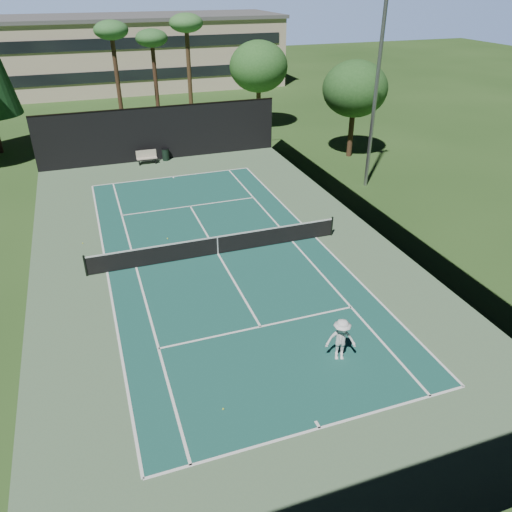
% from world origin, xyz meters
% --- Properties ---
extents(ground, '(160.00, 160.00, 0.00)m').
position_xyz_m(ground, '(0.00, 0.00, 0.00)').
color(ground, '#27491B').
rests_on(ground, ground).
extents(apron_slab, '(18.00, 32.00, 0.01)m').
position_xyz_m(apron_slab, '(0.00, 0.00, 0.01)').
color(apron_slab, '#52714F').
rests_on(apron_slab, ground).
extents(court_surface, '(10.97, 23.77, 0.01)m').
position_xyz_m(court_surface, '(0.00, 0.00, 0.01)').
color(court_surface, '#195047').
rests_on(court_surface, ground).
extents(court_lines, '(11.07, 23.87, 0.01)m').
position_xyz_m(court_lines, '(0.00, 0.00, 0.02)').
color(court_lines, white).
rests_on(court_lines, ground).
extents(tennis_net, '(12.90, 0.10, 1.10)m').
position_xyz_m(tennis_net, '(0.00, 0.00, 0.56)').
color(tennis_net, black).
rests_on(tennis_net, ground).
extents(fence, '(18.04, 32.05, 4.03)m').
position_xyz_m(fence, '(0.00, 0.06, 2.01)').
color(fence, black).
rests_on(fence, ground).
extents(player, '(1.26, 0.97, 1.72)m').
position_xyz_m(player, '(2.12, -9.13, 0.86)').
color(player, white).
rests_on(player, ground).
extents(tennis_ball_a, '(0.07, 0.07, 0.07)m').
position_xyz_m(tennis_ball_a, '(-2.63, -10.14, 0.03)').
color(tennis_ball_a, '#C1D731').
rests_on(tennis_ball_a, ground).
extents(tennis_ball_b, '(0.07, 0.07, 0.07)m').
position_xyz_m(tennis_ball_b, '(-2.12, 2.50, 0.04)').
color(tennis_ball_b, '#E1F237').
rests_on(tennis_ball_b, ground).
extents(tennis_ball_c, '(0.07, 0.07, 0.07)m').
position_xyz_m(tennis_ball_c, '(2.75, 1.67, 0.04)').
color(tennis_ball_c, gold).
rests_on(tennis_ball_c, ground).
extents(tennis_ball_d, '(0.06, 0.06, 0.06)m').
position_xyz_m(tennis_ball_d, '(-6.45, 3.47, 0.03)').
color(tennis_ball_d, yellow).
rests_on(tennis_ball_d, ground).
extents(park_bench, '(1.50, 0.45, 1.02)m').
position_xyz_m(park_bench, '(-1.28, 15.32, 0.55)').
color(park_bench, '#B8AD98').
rests_on(park_bench, ground).
extents(trash_bin, '(0.56, 0.56, 0.95)m').
position_xyz_m(trash_bin, '(0.20, 15.67, 0.48)').
color(trash_bin, black).
rests_on(trash_bin, ground).
extents(palm_a, '(2.80, 2.80, 9.32)m').
position_xyz_m(palm_a, '(-2.00, 24.00, 8.19)').
color(palm_a, '#462E1E').
rests_on(palm_a, ground).
extents(palm_b, '(2.80, 2.80, 8.42)m').
position_xyz_m(palm_b, '(1.50, 26.00, 7.36)').
color(palm_b, '#452C1D').
rests_on(palm_b, ground).
extents(palm_c, '(2.80, 2.80, 9.77)m').
position_xyz_m(palm_c, '(4.00, 23.00, 8.60)').
color(palm_c, '#4D3721').
rests_on(palm_c, ground).
extents(decid_tree_a, '(5.12, 5.12, 7.62)m').
position_xyz_m(decid_tree_a, '(10.00, 22.00, 5.42)').
color(decid_tree_a, '#4B3720').
rests_on(decid_tree_a, ground).
extents(decid_tree_b, '(4.80, 4.80, 7.14)m').
position_xyz_m(decid_tree_b, '(14.00, 12.00, 5.08)').
color(decid_tree_b, '#4C3220').
rests_on(decid_tree_b, ground).
extents(campus_building, '(40.50, 12.50, 8.30)m').
position_xyz_m(campus_building, '(0.00, 45.98, 4.21)').
color(campus_building, beige).
rests_on(campus_building, ground).
extents(light_pole, '(0.90, 0.25, 12.22)m').
position_xyz_m(light_pole, '(12.00, 6.00, 6.46)').
color(light_pole, gray).
rests_on(light_pole, ground).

